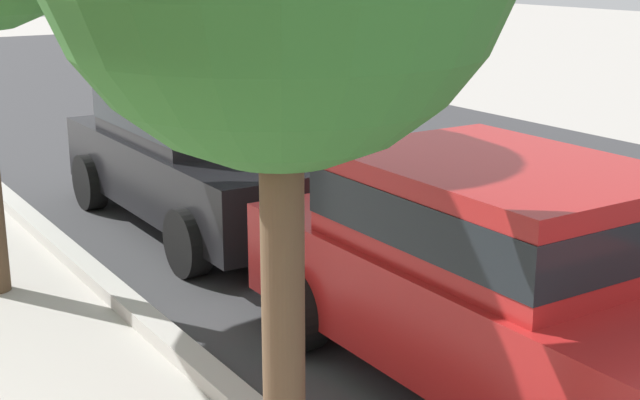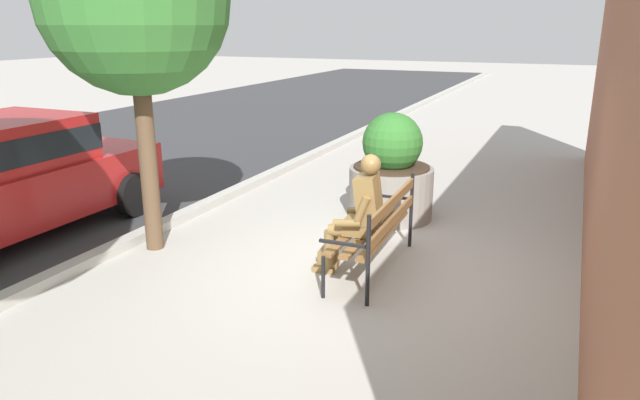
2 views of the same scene
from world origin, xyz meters
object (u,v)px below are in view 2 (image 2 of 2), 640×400
at_px(parked_car_red, 1,176).
at_px(street_tree_down_street, 134,1).
at_px(park_bench, 378,225).
at_px(concrete_planter, 391,174).
at_px(bronze_statue_seated, 356,216).

bearing_deg(parked_car_red, street_tree_down_street, -76.56).
distance_m(park_bench, concrete_planter, 1.96).
relative_size(concrete_planter, parked_car_red, 0.37).
bearing_deg(parked_car_red, bronze_statue_seated, -80.28).
distance_m(bronze_statue_seated, concrete_planter, 2.07).
bearing_deg(parked_car_red, concrete_planter, -56.61).
relative_size(bronze_statue_seated, street_tree_down_street, 0.34).
bearing_deg(street_tree_down_street, bronze_statue_seated, -83.21).
distance_m(park_bench, parked_car_red, 4.84).
distance_m(concrete_planter, street_tree_down_street, 4.03).
bearing_deg(concrete_planter, park_bench, -167.00).
distance_m(bronze_statue_seated, parked_car_red, 4.60).
relative_size(bronze_statue_seated, parked_car_red, 0.33).
height_order(park_bench, bronze_statue_seated, bronze_statue_seated).
bearing_deg(street_tree_down_street, park_bench, -80.68).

